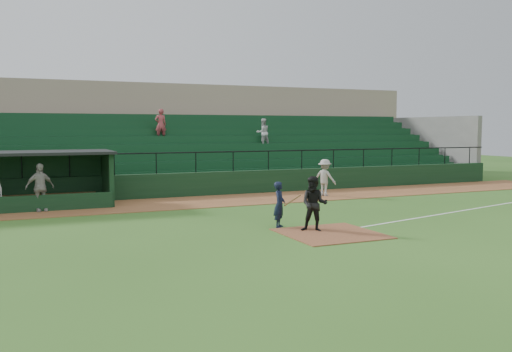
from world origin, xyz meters
name	(u,v)px	position (x,y,z in m)	size (l,w,h in m)	color
ground	(315,229)	(0.00, 0.00, 0.00)	(90.00, 90.00, 0.00)	#325E1E
warning_track	(230,200)	(0.00, 8.00, 0.01)	(40.00, 4.00, 0.03)	brown
home_plate_dirt	(331,234)	(0.00, -1.00, 0.01)	(3.00, 3.00, 0.03)	brown
foul_line	(468,210)	(8.00, 1.20, 0.01)	(18.00, 0.09, 0.01)	white
stadium_structure	(180,146)	(0.00, 16.46, 2.30)	(38.00, 13.08, 6.40)	black
dugout	(3,177)	(-9.75, 9.56, 1.33)	(8.90, 3.20, 2.42)	black
batter_at_plate	(280,205)	(-1.00, 0.71, 0.79)	(1.12, 0.71, 1.59)	black
umpire	(314,204)	(-0.29, -0.42, 0.92)	(0.89, 0.69, 1.83)	black
runner	(325,178)	(4.89, 7.57, 0.95)	(1.18, 0.68, 1.83)	#A19C96
dugout_player_a	(40,187)	(-8.38, 7.77, 1.01)	(1.15, 0.48, 1.96)	#9E9993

